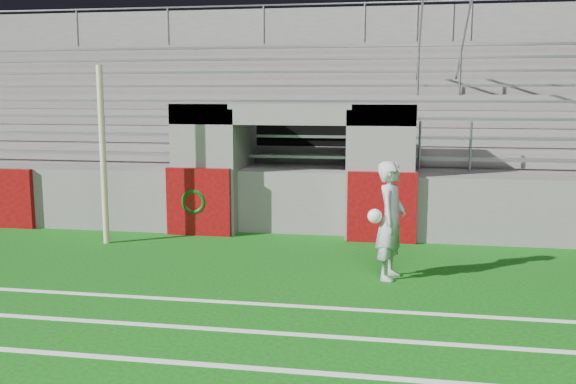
# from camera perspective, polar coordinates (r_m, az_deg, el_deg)

# --- Properties ---
(ground) EXTENTS (90.00, 90.00, 0.00)m
(ground) POSITION_cam_1_polar(r_m,az_deg,el_deg) (9.75, -3.01, -7.98)
(ground) COLOR #0D4F0D
(ground) RESTS_ON ground
(field_post) EXTENTS (0.11, 0.11, 3.32)m
(field_post) POSITION_cam_1_polar(r_m,az_deg,el_deg) (12.40, -16.12, 3.11)
(field_post) COLOR beige
(field_post) RESTS_ON ground
(stadium_structure) EXTENTS (26.00, 8.48, 5.42)m
(stadium_structure) POSITION_cam_1_polar(r_m,az_deg,el_deg) (17.24, 2.89, 4.40)
(stadium_structure) COLOR #62605D
(stadium_structure) RESTS_ON ground
(goalkeeper_with_ball) EXTENTS (0.64, 0.74, 1.81)m
(goalkeeper_with_ball) POSITION_cam_1_polar(r_m,az_deg,el_deg) (9.83, 9.12, -2.50)
(goalkeeper_with_ball) COLOR #A8ADB2
(goalkeeper_with_ball) RESTS_ON ground
(hose_coil) EXTENTS (0.52, 0.15, 0.53)m
(hose_coil) POSITION_cam_1_polar(r_m,az_deg,el_deg) (12.84, -8.34, -0.79)
(hose_coil) COLOR #0B3B19
(hose_coil) RESTS_ON ground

